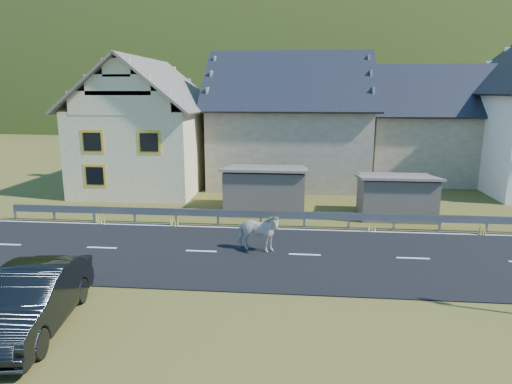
# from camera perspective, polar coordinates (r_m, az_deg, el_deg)

# --- Properties ---
(ground) EXTENTS (160.00, 160.00, 0.00)m
(ground) POSITION_cam_1_polar(r_m,az_deg,el_deg) (17.56, 6.10, -7.91)
(ground) COLOR #3F4419
(ground) RESTS_ON ground
(road) EXTENTS (60.00, 7.00, 0.04)m
(road) POSITION_cam_1_polar(r_m,az_deg,el_deg) (17.56, 6.11, -7.85)
(road) COLOR black
(road) RESTS_ON ground
(lane_markings) EXTENTS (60.00, 6.60, 0.01)m
(lane_markings) POSITION_cam_1_polar(r_m,az_deg,el_deg) (17.55, 6.11, -7.77)
(lane_markings) COLOR silver
(lane_markings) RESTS_ON road
(guardrail) EXTENTS (28.10, 0.09, 0.75)m
(guardrail) POSITION_cam_1_polar(r_m,az_deg,el_deg) (20.90, 6.07, -2.95)
(guardrail) COLOR #93969B
(guardrail) RESTS_ON ground
(shed_left) EXTENTS (4.30, 3.30, 2.40)m
(shed_left) POSITION_cam_1_polar(r_m,az_deg,el_deg) (23.57, 1.19, 0.23)
(shed_left) COLOR #6F5E53
(shed_left) RESTS_ON ground
(shed_right) EXTENTS (3.80, 2.90, 2.20)m
(shed_right) POSITION_cam_1_polar(r_m,az_deg,el_deg) (23.53, 17.08, -0.60)
(shed_right) COLOR #6F5E53
(shed_right) RESTS_ON ground
(house_cream) EXTENTS (7.80, 9.80, 8.30)m
(house_cream) POSITION_cam_1_polar(r_m,az_deg,el_deg) (30.14, -13.48, 8.83)
(house_cream) COLOR #FFEEB4
(house_cream) RESTS_ON ground
(house_stone_a) EXTENTS (10.80, 9.80, 8.90)m
(house_stone_a) POSITION_cam_1_polar(r_m,az_deg,el_deg) (31.51, 4.26, 9.78)
(house_stone_a) COLOR tan
(house_stone_a) RESTS_ON ground
(house_stone_b) EXTENTS (9.80, 8.80, 8.10)m
(house_stone_b) POSITION_cam_1_polar(r_m,az_deg,el_deg) (34.77, 21.24, 8.58)
(house_stone_b) COLOR tan
(house_stone_b) RESTS_ON ground
(mountain) EXTENTS (440.00, 280.00, 260.00)m
(mountain) POSITION_cam_1_polar(r_m,az_deg,el_deg) (198.26, 7.06, 4.83)
(mountain) COLOR #213711
(mountain) RESTS_ON ground
(conifer_patch) EXTENTS (76.00, 50.00, 28.00)m
(conifer_patch) POSITION_cam_1_polar(r_m,az_deg,el_deg) (137.81, -18.24, 11.83)
(conifer_patch) COLOR black
(conifer_patch) RESTS_ON ground
(horse) EXTENTS (1.12, 1.91, 1.52)m
(horse) POSITION_cam_1_polar(r_m,az_deg,el_deg) (17.57, 0.16, -5.08)
(horse) COLOR beige
(horse) RESTS_ON road
(car) EXTENTS (2.36, 5.08, 1.61)m
(car) POSITION_cam_1_polar(r_m,az_deg,el_deg) (13.48, -26.30, -12.01)
(car) COLOR black
(car) RESTS_ON ground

